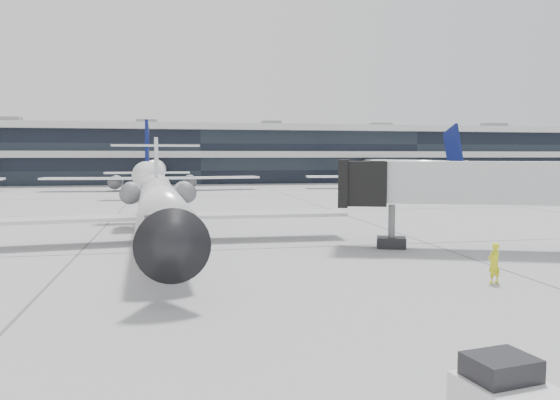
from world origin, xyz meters
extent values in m
plane|color=gray|center=(0.00, 0.00, 0.00)|extent=(220.00, 220.00, 0.00)
cube|color=black|center=(0.00, 82.00, 5.00)|extent=(170.00, 22.00, 10.00)
cylinder|color=silver|center=(-5.68, 2.54, 2.22)|extent=(3.73, 23.25, 2.60)
cone|color=black|center=(-5.05, -10.37, 2.22)|extent=(2.73, 2.82, 2.60)
cone|color=silver|center=(-6.31, 15.65, 2.51)|extent=(2.62, 3.20, 2.47)
cube|color=silver|center=(-11.98, 3.20, 1.54)|extent=(10.83, 3.74, 0.21)
cube|color=silver|center=(0.54, 3.81, 1.54)|extent=(10.66, 2.73, 0.21)
cylinder|color=slate|center=(-7.99, 10.35, 2.60)|extent=(1.60, 3.35, 1.45)
cylinder|color=slate|center=(-4.13, 10.54, 2.60)|extent=(1.60, 3.35, 1.45)
cube|color=silver|center=(-6.28, 15.07, 4.53)|extent=(0.39, 2.52, 4.34)
cube|color=silver|center=(-6.30, 15.46, 6.08)|extent=(7.01, 1.88, 0.15)
cylinder|color=black|center=(-5.23, -6.61, 0.27)|extent=(0.20, 0.55, 0.54)
cylinder|color=black|center=(-7.21, 4.40, 0.31)|extent=(0.26, 0.63, 0.62)
cylinder|color=black|center=(-4.32, 4.54, 0.31)|extent=(0.26, 0.63, 0.62)
cube|color=silver|center=(11.81, -2.77, 3.80)|extent=(12.48, 6.47, 2.30)
cube|color=black|center=(5.82, -0.65, 3.71)|extent=(3.11, 3.43, 2.47)
cylinder|color=slate|center=(7.24, -1.15, 1.24)|extent=(0.39, 0.39, 2.47)
cube|color=black|center=(7.24, -1.15, 0.31)|extent=(1.91, 1.70, 0.62)
imported|color=yellow|center=(8.00, -10.13, 0.84)|extent=(0.70, 0.56, 1.69)
cube|color=black|center=(1.05, -21.25, 1.25)|extent=(1.33, 1.15, 0.54)
cone|color=#FA330D|center=(-4.73, 5.69, 0.25)|extent=(0.32, 0.32, 0.50)
cube|color=#FA330D|center=(-4.73, 5.69, 0.01)|extent=(0.36, 0.36, 0.03)
camera|label=1|loc=(-4.90, -30.19, 5.26)|focal=35.00mm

